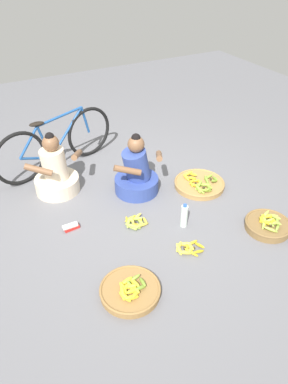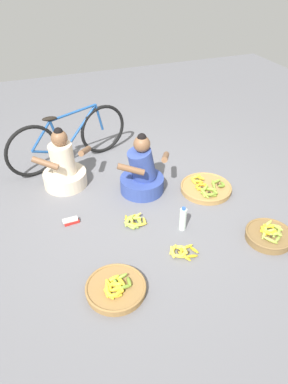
% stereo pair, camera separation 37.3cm
% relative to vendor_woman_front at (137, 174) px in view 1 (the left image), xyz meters
% --- Properties ---
extents(ground_plane, '(10.00, 10.00, 0.00)m').
position_rel_vendor_woman_front_xyz_m(ground_plane, '(-0.17, -0.30, -0.24)').
color(ground_plane, slate).
extents(vendor_woman_front, '(0.72, 0.52, 0.76)m').
position_rel_vendor_woman_front_xyz_m(vendor_woman_front, '(0.00, 0.00, 0.00)').
color(vendor_woman_front, '#334793').
rests_on(vendor_woman_front, ground).
extents(vendor_woman_behind, '(0.73, 0.53, 0.77)m').
position_rel_vendor_woman_front_xyz_m(vendor_woman_behind, '(-0.83, 0.45, 0.00)').
color(vendor_woman_behind, beige).
rests_on(vendor_woman_behind, ground).
extents(bicycle_leaning, '(1.65, 0.52, 0.73)m').
position_rel_vendor_woman_front_xyz_m(bicycle_leaning, '(-0.66, 0.95, 0.12)').
color(bicycle_leaning, black).
rests_on(bicycle_leaning, ground).
extents(banana_basket_back_right, '(0.53, 0.53, 0.14)m').
position_rel_vendor_woman_front_xyz_m(banana_basket_back_right, '(-0.74, -1.34, -0.19)').
color(banana_basket_back_right, olive).
rests_on(banana_basket_back_right, ground).
extents(banana_basket_back_left, '(0.61, 0.61, 0.14)m').
position_rel_vendor_woman_front_xyz_m(banana_basket_back_left, '(0.71, -0.28, -0.20)').
color(banana_basket_back_left, '#A87F47').
rests_on(banana_basket_back_left, ground).
extents(banana_basket_back_center, '(0.47, 0.47, 0.17)m').
position_rel_vendor_woman_front_xyz_m(banana_basket_back_center, '(0.89, -1.26, -0.18)').
color(banana_basket_back_center, brown).
rests_on(banana_basket_back_center, ground).
extents(loose_bananas_mid_left, '(0.28, 0.25, 0.09)m').
position_rel_vendor_woman_front_xyz_m(loose_bananas_mid_left, '(-0.01, -1.13, -0.21)').
color(loose_bananas_mid_left, gold).
rests_on(loose_bananas_mid_left, ground).
extents(loose_bananas_front_left, '(0.26, 0.23, 0.10)m').
position_rel_vendor_woman_front_xyz_m(loose_bananas_front_left, '(-0.30, -0.55, -0.21)').
color(loose_bananas_front_left, gold).
rests_on(loose_bananas_front_left, ground).
extents(water_bottle, '(0.07, 0.07, 0.28)m').
position_rel_vendor_woman_front_xyz_m(water_bottle, '(0.15, -0.80, -0.11)').
color(water_bottle, silver).
rests_on(water_bottle, ground).
extents(packet_carton_stack, '(0.17, 0.06, 0.06)m').
position_rel_vendor_woman_front_xyz_m(packet_carton_stack, '(-0.92, -0.30, -0.21)').
color(packet_carton_stack, red).
rests_on(packet_carton_stack, ground).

